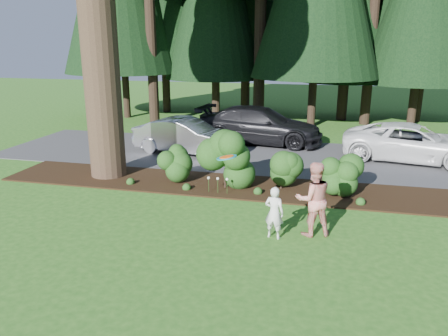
{
  "coord_description": "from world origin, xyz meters",
  "views": [
    {
      "loc": [
        2.95,
        -10.25,
        4.67
      ],
      "look_at": [
        0.24,
        1.0,
        1.3
      ],
      "focal_mm": 35.0,
      "sensor_mm": 36.0,
      "label": 1
    }
  ],
  "objects_px": {
    "car_white_suv": "(412,143)",
    "frisbee": "(227,157)",
    "child": "(274,213)",
    "adult": "(313,199)",
    "car_dark_suv": "(260,125)",
    "car_silver_wagon": "(186,136)"
  },
  "relations": [
    {
      "from": "car_white_suv",
      "to": "frisbee",
      "type": "height_order",
      "value": "frisbee"
    },
    {
      "from": "car_white_suv",
      "to": "child",
      "type": "height_order",
      "value": "car_white_suv"
    },
    {
      "from": "car_dark_suv",
      "to": "adult",
      "type": "xyz_separation_m",
      "value": [
        2.88,
        -9.74,
        0.06
      ]
    },
    {
      "from": "car_white_suv",
      "to": "car_dark_suv",
      "type": "distance_m",
      "value": 6.68
    },
    {
      "from": "car_silver_wagon",
      "to": "child",
      "type": "distance_m",
      "value": 8.8
    },
    {
      "from": "car_dark_suv",
      "to": "child",
      "type": "distance_m",
      "value": 10.35
    },
    {
      "from": "car_silver_wagon",
      "to": "child",
      "type": "xyz_separation_m",
      "value": [
        4.72,
        -7.43,
        -0.12
      ]
    },
    {
      "from": "car_white_suv",
      "to": "adult",
      "type": "bearing_deg",
      "value": 165.73
    },
    {
      "from": "child",
      "to": "adult",
      "type": "distance_m",
      "value": 1.03
    },
    {
      "from": "car_white_suv",
      "to": "child",
      "type": "distance_m",
      "value": 9.51
    },
    {
      "from": "car_silver_wagon",
      "to": "frisbee",
      "type": "height_order",
      "value": "frisbee"
    },
    {
      "from": "car_dark_suv",
      "to": "frisbee",
      "type": "xyz_separation_m",
      "value": [
        0.69,
        -9.77,
        1.0
      ]
    },
    {
      "from": "adult",
      "to": "frisbee",
      "type": "height_order",
      "value": "frisbee"
    },
    {
      "from": "car_dark_suv",
      "to": "frisbee",
      "type": "height_order",
      "value": "frisbee"
    },
    {
      "from": "child",
      "to": "adult",
      "type": "xyz_separation_m",
      "value": [
        0.9,
        0.41,
        0.28
      ]
    },
    {
      "from": "car_white_suv",
      "to": "frisbee",
      "type": "distance_m",
      "value": 9.92
    },
    {
      "from": "car_silver_wagon",
      "to": "adult",
      "type": "relative_size",
      "value": 2.42
    },
    {
      "from": "child",
      "to": "car_white_suv",
      "type": "bearing_deg",
      "value": -106.38
    },
    {
      "from": "car_silver_wagon",
      "to": "frisbee",
      "type": "bearing_deg",
      "value": -142.96
    },
    {
      "from": "adult",
      "to": "frisbee",
      "type": "distance_m",
      "value": 2.38
    },
    {
      "from": "car_white_suv",
      "to": "car_dark_suv",
      "type": "relative_size",
      "value": 0.91
    },
    {
      "from": "car_dark_suv",
      "to": "car_silver_wagon",
      "type": "bearing_deg",
      "value": 140.05
    }
  ]
}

